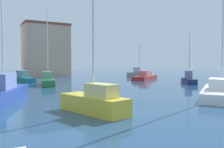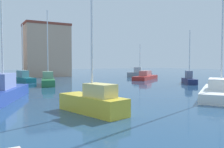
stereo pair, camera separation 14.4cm
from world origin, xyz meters
name	(u,v)px [view 1 (the left image)]	position (x,y,z in m)	size (l,w,h in m)	color
water	(102,86)	(15.00, 20.00, 0.00)	(160.00, 160.00, 0.00)	navy
sailboat_white_distant_east	(221,91)	(19.22, 6.67, 0.56)	(8.87, 7.44, 12.73)	white
sailboat_green_near_pier	(48,80)	(9.72, 24.99, 0.67)	(2.94, 6.17, 9.59)	#28703D
motorboat_red_center_channel	(145,77)	(27.33, 27.26, 0.49)	(7.70, 6.23, 1.50)	#B22823
sailboat_yellow_inner_mooring	(95,101)	(7.49, 6.44, 0.68)	(2.58, 4.88, 7.67)	gold
sailboat_blue_behind_lamppost	(3,91)	(3.46, 14.28, 0.71)	(5.03, 8.43, 10.07)	#233D93
sailboat_grey_outer_mooring	(139,74)	(30.96, 34.02, 0.66)	(5.02, 4.69, 6.72)	gray
sailboat_teal_far_left	(23,78)	(7.78, 32.15, 0.64)	(2.81, 6.11, 8.72)	#1E707A
sailboat_navy_far_right	(189,79)	(27.27, 17.40, 0.61)	(3.44, 4.19, 7.34)	#19234C
waterfront_apartments	(46,50)	(14.66, 45.04, 5.57)	(9.18, 6.31, 11.12)	tan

